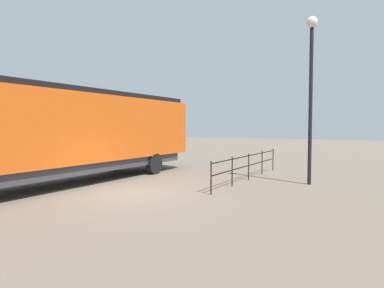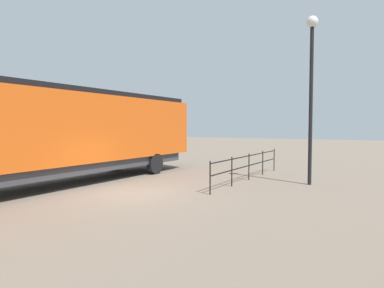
# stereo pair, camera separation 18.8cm
# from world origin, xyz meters

# --- Properties ---
(ground_plane) EXTENTS (120.00, 120.00, 0.00)m
(ground_plane) POSITION_xyz_m (0.00, 0.00, 0.00)
(ground_plane) COLOR #756656
(locomotive) EXTENTS (3.18, 16.92, 4.19)m
(locomotive) POSITION_xyz_m (-3.96, -0.20, 2.35)
(locomotive) COLOR #D15114
(locomotive) RESTS_ON ground_plane
(lamp_post) EXTENTS (0.49, 0.49, 7.28)m
(lamp_post) POSITION_xyz_m (5.34, 5.42, 4.87)
(lamp_post) COLOR black
(lamp_post) RESTS_ON ground_plane
(platform_fence) EXTENTS (0.05, 8.06, 1.26)m
(platform_fence) POSITION_xyz_m (2.58, 5.28, 0.81)
(platform_fence) COLOR black
(platform_fence) RESTS_ON ground_plane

